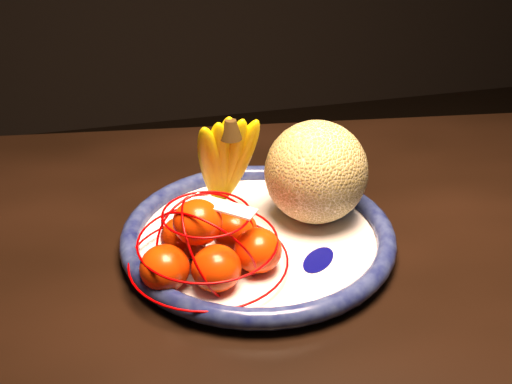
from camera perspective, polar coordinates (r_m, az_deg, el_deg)
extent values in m
cube|color=black|center=(0.81, 18.62, -6.98)|extent=(1.52, 1.04, 0.04)
cylinder|color=black|center=(1.29, -19.48, -11.81)|extent=(0.06, 0.06, 0.67)
cylinder|color=white|center=(0.78, 0.18, -4.39)|extent=(0.30, 0.30, 0.01)
torus|color=#030636|center=(0.78, 0.18, -3.76)|extent=(0.33, 0.33, 0.02)
cylinder|color=white|center=(0.79, 0.18, -4.64)|extent=(0.15, 0.15, 0.00)
ellipsoid|color=#040552|center=(0.74, 5.56, -6.03)|extent=(0.12, 0.12, 0.00)
ellipsoid|color=#040552|center=(0.84, -2.97, -1.33)|extent=(0.11, 0.11, 0.00)
ellipsoid|color=#040552|center=(0.77, -6.86, -4.91)|extent=(0.10, 0.08, 0.00)
sphere|color=olive|center=(0.79, 5.36, 1.78)|extent=(0.13, 0.13, 0.13)
ellipsoid|color=#E1CA03|center=(0.79, -3.86, 2.61)|extent=(0.07, 0.10, 0.15)
ellipsoid|color=#E1CA03|center=(0.79, -3.29, 2.77)|extent=(0.04, 0.09, 0.15)
ellipsoid|color=#E1CA03|center=(0.79, -2.86, 2.97)|extent=(0.04, 0.08, 0.15)
ellipsoid|color=#E1CA03|center=(0.79, -2.31, 2.93)|extent=(0.06, 0.09, 0.15)
ellipsoid|color=#E1CA03|center=(0.79, -1.74, 2.96)|extent=(0.08, 0.09, 0.15)
cone|color=black|center=(0.76, -2.93, 7.25)|extent=(0.03, 0.03, 0.02)
ellipsoid|color=#FA2903|center=(0.69, -8.12, -6.70)|extent=(0.05, 0.05, 0.05)
ellipsoid|color=#FA2903|center=(0.69, -3.55, -6.77)|extent=(0.05, 0.05, 0.05)
ellipsoid|color=#FA2903|center=(0.71, 0.15, -5.21)|extent=(0.05, 0.05, 0.05)
ellipsoid|color=#FA2903|center=(0.74, -6.43, -4.06)|extent=(0.05, 0.05, 0.05)
ellipsoid|color=#FA2903|center=(0.75, -1.94, -3.44)|extent=(0.05, 0.05, 0.05)
ellipsoid|color=#FA2903|center=(0.69, -5.20, -2.70)|extent=(0.05, 0.05, 0.05)
torus|color=#B40000|center=(0.72, -4.24, -6.02)|extent=(0.19, 0.19, 0.00)
torus|color=#B40000|center=(0.71, -4.32, -4.32)|extent=(0.17, 0.17, 0.00)
torus|color=#B40000|center=(0.69, -4.43, -1.92)|extent=(0.10, 0.10, 0.00)
torus|color=#B40000|center=(0.71, -4.29, -4.87)|extent=(0.13, 0.08, 0.11)
torus|color=#B40000|center=(0.71, -4.29, -4.87)|extent=(0.08, 0.13, 0.11)
torus|color=#B40000|center=(0.71, -4.29, -4.87)|extent=(0.12, 0.12, 0.11)
cube|color=white|center=(0.69, -2.96, -1.26)|extent=(0.07, 0.06, 0.01)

